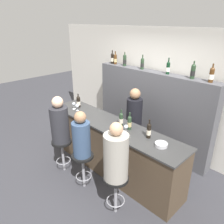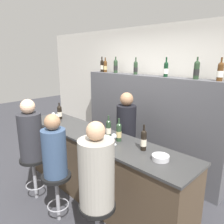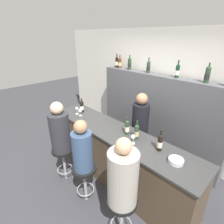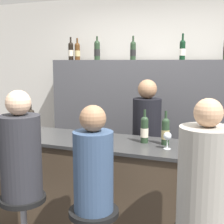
{
  "view_description": "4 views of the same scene",
  "coord_description": "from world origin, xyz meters",
  "px_view_note": "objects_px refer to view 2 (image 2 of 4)",
  "views": [
    {
      "loc": [
        2.54,
        -2.17,
        2.73
      ],
      "look_at": [
        -0.02,
        0.35,
        1.2
      ],
      "focal_mm": 35.0,
      "sensor_mm": 36.0,
      "label": 1
    },
    {
      "loc": [
        2.23,
        -1.59,
        2.09
      ],
      "look_at": [
        0.24,
        0.39,
        1.36
      ],
      "focal_mm": 35.0,
      "sensor_mm": 36.0,
      "label": 2
    },
    {
      "loc": [
        1.78,
        -1.48,
        2.46
      ],
      "look_at": [
        -0.02,
        0.23,
        1.36
      ],
      "focal_mm": 28.0,
      "sensor_mm": 36.0,
      "label": 3
    },
    {
      "loc": [
        0.93,
        -2.34,
        1.74
      ],
      "look_at": [
        -0.1,
        0.29,
        1.28
      ],
      "focal_mm": 50.0,
      "sensor_mm": 36.0,
      "label": 4
    }
  ],
  "objects_px": {
    "wine_bottle_backbar_1": "(105,66)",
    "wine_bottle_backbar_3": "(136,68)",
    "wine_bottle_counter_0": "(60,112)",
    "wine_bottle_backbar_0": "(102,66)",
    "wine_glass_0": "(53,115)",
    "wine_bottle_backbar_2": "(116,66)",
    "guest_seated_left": "(30,134)",
    "wine_bottle_backbar_5": "(197,70)",
    "wine_bottle_counter_2": "(119,132)",
    "wine_bottle_backbar_4": "(166,69)",
    "guest_seated_middle": "(54,149)",
    "bar_stool_middle": "(57,185)",
    "wine_glass_1": "(57,116)",
    "bartender": "(126,143)",
    "wine_glass_2": "(114,137)",
    "wine_bottle_backbar_6": "(220,71)",
    "guest_seated_right": "(96,171)",
    "metal_bowl": "(161,158)",
    "wine_bottle_counter_3": "(144,140)",
    "wine_bottle_counter_1": "(109,128)",
    "bar_stool_left": "(34,167)",
    "bar_stool_right": "(97,216)"
  },
  "relations": [
    {
      "from": "wine_bottle_backbar_2",
      "to": "guest_seated_left",
      "type": "distance_m",
      "value": 2.07
    },
    {
      "from": "wine_glass_2",
      "to": "bar_stool_left",
      "type": "relative_size",
      "value": 0.23
    },
    {
      "from": "guest_seated_left",
      "to": "guest_seated_middle",
      "type": "distance_m",
      "value": 0.64
    },
    {
      "from": "wine_bottle_backbar_0",
      "to": "metal_bowl",
      "type": "relative_size",
      "value": 1.64
    },
    {
      "from": "wine_bottle_backbar_4",
      "to": "wine_bottle_backbar_2",
      "type": "bearing_deg",
      "value": 180.0
    },
    {
      "from": "wine_bottle_backbar_5",
      "to": "wine_glass_2",
      "type": "height_order",
      "value": "wine_bottle_backbar_5"
    },
    {
      "from": "wine_glass_1",
      "to": "bartender",
      "type": "relative_size",
      "value": 0.09
    },
    {
      "from": "metal_bowl",
      "to": "bartender",
      "type": "height_order",
      "value": "bartender"
    },
    {
      "from": "wine_bottle_backbar_5",
      "to": "wine_bottle_counter_2",
      "type": "bearing_deg",
      "value": -111.49
    },
    {
      "from": "wine_bottle_backbar_0",
      "to": "bar_stool_middle",
      "type": "bearing_deg",
      "value": -57.5
    },
    {
      "from": "guest_seated_middle",
      "to": "bartender",
      "type": "height_order",
      "value": "bartender"
    },
    {
      "from": "wine_bottle_backbar_1",
      "to": "bar_stool_right",
      "type": "relative_size",
      "value": 0.45
    },
    {
      "from": "wine_glass_0",
      "to": "guest_seated_right",
      "type": "xyz_separation_m",
      "value": [
        1.83,
        -0.61,
        -0.08
      ]
    },
    {
      "from": "wine_bottle_backbar_3",
      "to": "wine_glass_1",
      "type": "bearing_deg",
      "value": -116.18
    },
    {
      "from": "wine_bottle_backbar_2",
      "to": "wine_glass_0",
      "type": "distance_m",
      "value": 1.51
    },
    {
      "from": "wine_bottle_counter_0",
      "to": "wine_bottle_backbar_0",
      "type": "height_order",
      "value": "wine_bottle_backbar_0"
    },
    {
      "from": "wine_bottle_backbar_2",
      "to": "wine_glass_1",
      "type": "relative_size",
      "value": 2.16
    },
    {
      "from": "wine_bottle_backbar_4",
      "to": "wine_bottle_backbar_6",
      "type": "xyz_separation_m",
      "value": [
        0.83,
        0.0,
        0.01
      ]
    },
    {
      "from": "wine_bottle_backbar_5",
      "to": "guest_seated_left",
      "type": "distance_m",
      "value": 2.53
    },
    {
      "from": "wine_glass_2",
      "to": "bar_stool_left",
      "type": "xyz_separation_m",
      "value": [
        -1.05,
        -0.61,
        -0.59
      ]
    },
    {
      "from": "wine_bottle_counter_2",
      "to": "wine_bottle_backbar_3",
      "type": "relative_size",
      "value": 1.03
    },
    {
      "from": "wine_bottle_backbar_6",
      "to": "wine_glass_0",
      "type": "distance_m",
      "value": 2.65
    },
    {
      "from": "wine_bottle_backbar_4",
      "to": "wine_bottle_backbar_5",
      "type": "height_order",
      "value": "wine_bottle_backbar_5"
    },
    {
      "from": "wine_bottle_backbar_1",
      "to": "guest_seated_middle",
      "type": "height_order",
      "value": "wine_bottle_backbar_1"
    },
    {
      "from": "wine_bottle_backbar_0",
      "to": "wine_bottle_backbar_1",
      "type": "xyz_separation_m",
      "value": [
        0.1,
        -0.0,
        -0.01
      ]
    },
    {
      "from": "wine_bottle_counter_2",
      "to": "wine_bottle_backbar_6",
      "type": "relative_size",
      "value": 0.98
    },
    {
      "from": "wine_glass_2",
      "to": "bartender",
      "type": "distance_m",
      "value": 0.81
    },
    {
      "from": "wine_bottle_counter_3",
      "to": "wine_bottle_backbar_1",
      "type": "height_order",
      "value": "wine_bottle_backbar_1"
    },
    {
      "from": "wine_bottle_counter_3",
      "to": "guest_seated_right",
      "type": "distance_m",
      "value": 0.75
    },
    {
      "from": "wine_glass_0",
      "to": "bar_stool_middle",
      "type": "bearing_deg",
      "value": -30.12
    },
    {
      "from": "wine_bottle_backbar_0",
      "to": "wine_glass_1",
      "type": "distance_m",
      "value": 1.52
    },
    {
      "from": "wine_bottle_backbar_3",
      "to": "wine_glass_0",
      "type": "relative_size",
      "value": 2.04
    },
    {
      "from": "wine_bottle_counter_1",
      "to": "wine_bottle_counter_2",
      "type": "distance_m",
      "value": 0.19
    },
    {
      "from": "wine_bottle_counter_3",
      "to": "wine_bottle_backbar_5",
      "type": "bearing_deg",
      "value": 87.73
    },
    {
      "from": "wine_glass_2",
      "to": "guest_seated_left",
      "type": "xyz_separation_m",
      "value": [
        -1.05,
        -0.61,
        -0.08
      ]
    },
    {
      "from": "wine_bottle_backbar_0",
      "to": "wine_bottle_backbar_1",
      "type": "height_order",
      "value": "wine_bottle_backbar_0"
    },
    {
      "from": "wine_bottle_backbar_0",
      "to": "wine_bottle_counter_0",
      "type": "bearing_deg",
      "value": -83.47
    },
    {
      "from": "wine_bottle_backbar_4",
      "to": "guest_seated_right",
      "type": "distance_m",
      "value": 2.12
    },
    {
      "from": "wine_bottle_backbar_1",
      "to": "wine_bottle_backbar_3",
      "type": "bearing_deg",
      "value": 0.0
    },
    {
      "from": "wine_bottle_counter_2",
      "to": "guest_seated_right",
      "type": "relative_size",
      "value": 0.36
    },
    {
      "from": "wine_bottle_backbar_4",
      "to": "guest_seated_right",
      "type": "relative_size",
      "value": 0.36
    },
    {
      "from": "wine_glass_0",
      "to": "wine_bottle_backbar_2",
      "type": "bearing_deg",
      "value": 79.2
    },
    {
      "from": "wine_bottle_backbar_0",
      "to": "wine_bottle_backbar_6",
      "type": "bearing_deg",
      "value": 0.0
    },
    {
      "from": "wine_bottle_backbar_2",
      "to": "wine_bottle_backbar_4",
      "type": "relative_size",
      "value": 1.0
    },
    {
      "from": "wine_bottle_counter_1",
      "to": "wine_bottle_counter_2",
      "type": "bearing_deg",
      "value": -0.0
    },
    {
      "from": "wine_bottle_counter_2",
      "to": "guest_seated_right",
      "type": "distance_m",
      "value": 0.85
    },
    {
      "from": "wine_glass_1",
      "to": "bartender",
      "type": "bearing_deg",
      "value": 32.2
    },
    {
      "from": "wine_glass_2",
      "to": "wine_bottle_backbar_1",
      "type": "bearing_deg",
      "value": 139.88
    },
    {
      "from": "wine_bottle_backbar_2",
      "to": "guest_seated_right",
      "type": "bearing_deg",
      "value": -49.92
    },
    {
      "from": "wine_bottle_backbar_6",
      "to": "wine_glass_0",
      "type": "bearing_deg",
      "value": -149.81
    }
  ]
}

